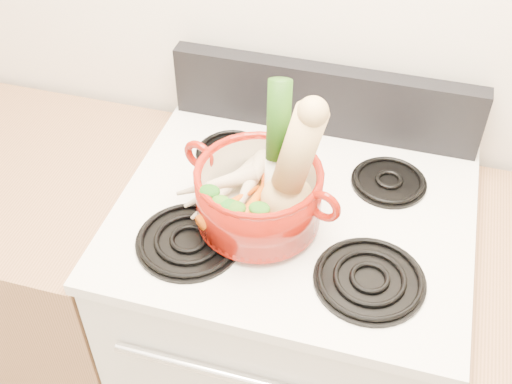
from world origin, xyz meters
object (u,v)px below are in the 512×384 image
(dutch_oven, at_px, (259,195))
(leek, at_px, (276,149))
(squash, at_px, (298,167))
(stove_body, at_px, (287,336))

(dutch_oven, distance_m, leek, 0.12)
(dutch_oven, height_order, squash, squash)
(stove_body, distance_m, leek, 0.69)
(stove_body, height_order, dutch_oven, dutch_oven)
(stove_body, height_order, squash, squash)
(leek, bearing_deg, stove_body, 39.57)
(dutch_oven, relative_size, leek, 0.86)
(stove_body, distance_m, squash, 0.68)
(stove_body, relative_size, leek, 3.01)
(stove_body, bearing_deg, leek, -130.19)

